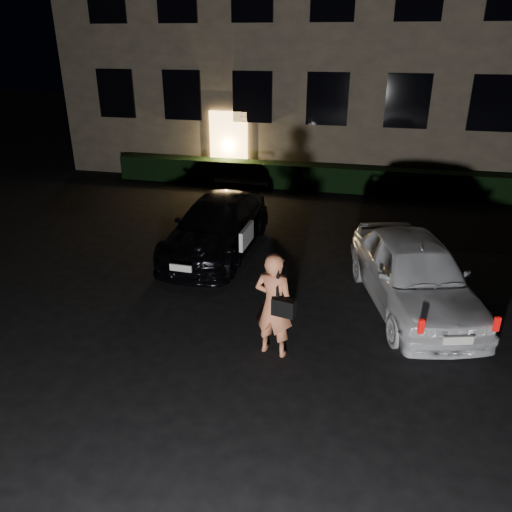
# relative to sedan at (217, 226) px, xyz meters

# --- Properties ---
(ground) EXTENTS (80.00, 80.00, 0.00)m
(ground) POSITION_rel_sedan_xyz_m (1.86, -4.36, -0.65)
(ground) COLOR black
(ground) RESTS_ON ground
(building) EXTENTS (20.00, 8.11, 12.00)m
(building) POSITION_rel_sedan_xyz_m (1.86, 10.63, 5.35)
(building) COLOR brown
(building) RESTS_ON ground
(hedge) EXTENTS (15.00, 0.70, 0.85)m
(hedge) POSITION_rel_sedan_xyz_m (1.86, 6.14, -0.23)
(hedge) COLOR black
(hedge) RESTS_ON ground
(sedan) EXTENTS (1.97, 4.62, 1.30)m
(sedan) POSITION_rel_sedan_xyz_m (0.00, 0.00, 0.00)
(sedan) COLOR black
(sedan) RESTS_ON ground
(hatch) EXTENTS (2.86, 4.56, 1.45)m
(hatch) POSITION_rel_sedan_xyz_m (4.55, -1.79, 0.07)
(hatch) COLOR white
(hatch) RESTS_ON ground
(man) EXTENTS (0.77, 0.57, 1.83)m
(man) POSITION_rel_sedan_xyz_m (2.24, -3.99, 0.27)
(man) COLOR #DB7A51
(man) RESTS_ON ground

